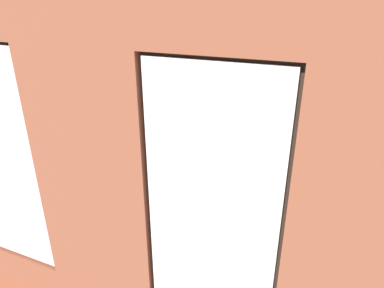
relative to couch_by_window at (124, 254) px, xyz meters
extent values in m
cube|color=brown|center=(-0.25, -2.22, -0.38)|extent=(6.62, 6.50, 0.10)
cube|color=#9E5138|center=(-0.25, 0.65, 1.40)|extent=(1.09, 0.16, 3.47)
cube|color=white|center=(-1.32, 0.69, 1.39)|extent=(0.98, 0.03, 2.16)
cube|color=#38281E|center=(-1.32, 0.63, 1.39)|extent=(1.04, 0.04, 2.22)
cube|color=#9E5138|center=(0.82, 0.65, -0.03)|extent=(1.04, 0.16, 0.61)
cube|color=#38281E|center=(0.82, 0.63, 1.39)|extent=(1.04, 0.04, 2.22)
cube|color=#A87547|center=(-0.25, 0.55, 0.25)|extent=(3.38, 0.24, 0.06)
cube|color=black|center=(-0.25, 0.56, 1.87)|extent=(0.50, 0.03, 0.66)
cube|color=teal|center=(-0.25, 0.55, 1.87)|extent=(0.44, 0.01, 0.60)
cube|color=silver|center=(2.71, -2.02, 1.40)|extent=(0.10, 5.50, 3.47)
cube|color=black|center=(0.00, -0.05, -0.12)|extent=(1.72, 0.85, 0.42)
cube|color=black|center=(0.00, 0.28, 0.28)|extent=(1.72, 0.24, 0.38)
cube|color=black|center=(-0.75, -0.05, 0.19)|extent=(0.22, 0.85, 0.24)
cube|color=black|center=(0.75, -0.05, 0.19)|extent=(0.22, 0.85, 0.24)
cube|color=black|center=(-0.32, -0.09, 0.15)|extent=(0.59, 0.65, 0.12)
cube|color=black|center=(0.32, -0.09, 0.15)|extent=(0.59, 0.65, 0.12)
cube|color=black|center=(-2.51, -1.71, -0.12)|extent=(0.87, 1.92, 0.42)
cube|color=black|center=(-2.52, -2.55, 0.19)|extent=(0.85, 0.23, 0.24)
cube|color=black|center=(-2.50, -0.86, 0.19)|extent=(0.85, 0.23, 0.24)
cube|color=black|center=(-2.47, -2.08, 0.15)|extent=(0.65, 0.68, 0.12)
cube|color=black|center=(-2.46, -1.34, 0.15)|extent=(0.65, 0.68, 0.12)
cube|color=olive|center=(0.24, -2.54, 0.05)|extent=(1.20, 0.81, 0.04)
cube|color=olive|center=(-0.30, -2.88, -0.15)|extent=(0.07, 0.07, 0.36)
cube|color=olive|center=(0.78, -2.88, -0.15)|extent=(0.07, 0.07, 0.36)
cube|color=olive|center=(-0.30, -2.19, -0.15)|extent=(0.07, 0.07, 0.36)
cube|color=olive|center=(0.78, -2.19, -0.15)|extent=(0.07, 0.07, 0.36)
cylinder|color=#33567F|center=(0.60, -2.42, 0.11)|extent=(0.07, 0.07, 0.09)
cylinder|color=brown|center=(0.15, -2.42, 0.11)|extent=(0.11, 0.11, 0.08)
sphere|color=#1E5B28|center=(0.15, -2.42, 0.21)|extent=(0.13, 0.13, 0.13)
cube|color=#B2B2B7|center=(0.24, -2.54, 0.08)|extent=(0.09, 0.18, 0.02)
cube|color=#59595B|center=(0.39, -2.64, 0.08)|extent=(0.17, 0.14, 0.02)
cube|color=black|center=(-0.09, -2.68, 0.08)|extent=(0.15, 0.16, 0.02)
cube|color=black|center=(2.41, -1.81, -0.08)|extent=(1.01, 0.42, 0.50)
cube|color=black|center=(2.41, -1.81, 0.19)|extent=(0.44, 0.20, 0.05)
cube|color=black|center=(2.41, -1.81, 0.25)|extent=(0.06, 0.04, 0.06)
cube|color=black|center=(2.41, -1.81, 0.57)|extent=(0.99, 0.04, 0.58)
cube|color=black|center=(2.41, -1.83, 0.57)|extent=(0.94, 0.01, 0.53)
cylinder|color=olive|center=(-0.03, -4.32, -0.19)|extent=(0.52, 0.52, 0.28)
ellipsoid|color=white|center=(-0.03, -4.32, 0.15)|extent=(1.15, 1.15, 0.46)
ellipsoid|color=navy|center=(0.06, -4.32, 0.26)|extent=(0.44, 0.44, 0.18)
cylinder|color=#47423D|center=(-2.16, -3.11, -0.26)|extent=(0.14, 0.14, 0.14)
cylinder|color=brown|center=(-2.16, -3.11, -0.15)|extent=(0.02, 0.02, 0.08)
ellipsoid|color=#1E5B28|center=(-2.16, -3.11, 0.01)|extent=(0.31, 0.31, 0.24)
cylinder|color=gray|center=(-2.71, -4.46, -0.18)|extent=(0.25, 0.25, 0.29)
cylinder|color=brown|center=(-2.71, -4.46, 0.19)|extent=(0.04, 0.04, 0.46)
cone|color=#286B2D|center=(-2.50, -4.49, 0.62)|extent=(0.54, 0.22, 0.51)
cone|color=#286B2D|center=(-2.60, -4.31, 0.64)|extent=(0.43, 0.51, 0.53)
cone|color=#286B2D|center=(-2.81, -4.31, 0.65)|extent=(0.40, 0.50, 0.54)
cone|color=#286B2D|center=(-2.86, -4.48, 0.66)|extent=(0.46, 0.19, 0.57)
cone|color=#286B2D|center=(-2.81, -4.66, 0.61)|extent=(0.40, 0.56, 0.49)
cone|color=#286B2D|center=(-2.59, -4.60, 0.65)|extent=(0.44, 0.47, 0.55)
cylinder|color=gray|center=(1.86, -0.85, -0.17)|extent=(0.32, 0.32, 0.32)
cylinder|color=brown|center=(1.86, -0.85, 0.04)|extent=(0.05, 0.05, 0.10)
ellipsoid|color=#286B2D|center=(1.86, -0.85, 0.32)|extent=(0.74, 0.74, 0.45)
cylinder|color=brown|center=(1.71, 0.10, -0.18)|extent=(0.34, 0.34, 0.31)
cylinder|color=brown|center=(1.71, 0.10, 0.19)|extent=(0.06, 0.06, 0.43)
cone|color=#3D8E42|center=(1.60, 0.18, 0.61)|extent=(0.43, 0.35, 0.49)
cone|color=#3D8E42|center=(1.55, 0.02, 0.58)|extent=(0.49, 0.34, 0.45)
cone|color=#3D8E42|center=(1.66, -0.05, 0.59)|extent=(0.29, 0.47, 0.47)
cone|color=#3D8E42|center=(1.84, -0.03, 0.57)|extent=(0.44, 0.45, 0.44)
camera|label=1|loc=(-2.00, 2.61, 2.82)|focal=32.00mm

